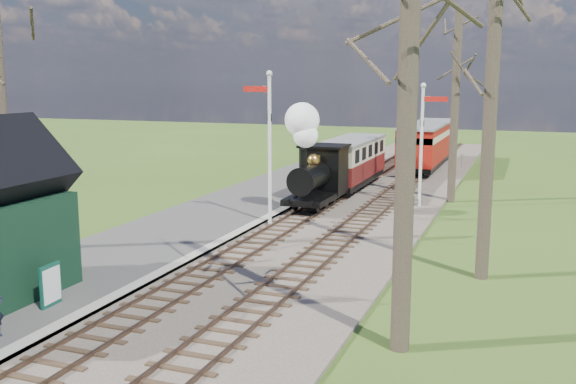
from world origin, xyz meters
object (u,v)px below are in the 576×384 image
sign_board (51,285)px  semaphore_near (268,137)px  semaphore_far (423,136)px  locomotive (315,163)px  coach (351,160)px  red_carriage_a (421,148)px  red_carriage_b (434,140)px

sign_board → semaphore_near: bearing=82.3°
semaphore_far → sign_board: bearing=-111.3°
semaphore_near → locomotive: size_ratio=1.32×
semaphore_near → locomotive: bearing=78.3°
semaphore_near → coach: (0.77, 9.71, -2.04)m
red_carriage_a → semaphore_near: bearing=-101.4°
coach → red_carriage_a: bearing=69.8°
semaphore_near → red_carriage_a: 17.21m
semaphore_far → coach: size_ratio=0.76×
locomotive → red_carriage_b: locomotive is taller
red_carriage_a → red_carriage_b: same height
red_carriage_b → semaphore_far: bearing=-83.8°
semaphore_far → red_carriage_b: size_ratio=1.00×
red_carriage_a → red_carriage_b: 5.50m
locomotive → red_carriage_a: (2.61, 13.12, -0.52)m
semaphore_near → semaphore_far: size_ratio=1.09×
red_carriage_a → sign_board: red_carriage_a is taller
semaphore_far → red_carriage_a: semaphore_far is taller
semaphore_far → red_carriage_a: bearing=99.4°
locomotive → sign_board: (-2.22, -14.56, -1.42)m
coach → red_carriage_a: size_ratio=1.32×
semaphore_near → semaphore_far: semaphore_near is taller
sign_board → coach: bearing=83.8°
coach → semaphore_far: bearing=-40.3°
red_carriage_b → coach: bearing=-101.7°
semaphore_near → red_carriage_a: (3.37, 16.77, -1.97)m
red_carriage_b → sign_board: 33.55m
semaphore_far → coach: bearing=139.7°
semaphore_near → red_carriage_b: size_ratio=1.09×
coach → sign_board: size_ratio=6.91×
semaphore_near → sign_board: size_ratio=5.69×
semaphore_near → red_carriage_a: semaphore_near is taller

